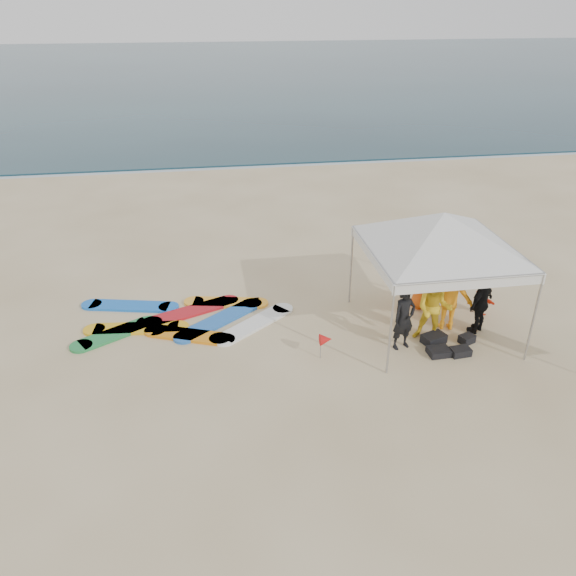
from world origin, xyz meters
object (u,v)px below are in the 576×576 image
at_px(person_seated, 483,299).
at_px(canopy_tent, 445,213).
at_px(person_yellow, 434,308).
at_px(person_black_a, 404,318).
at_px(person_black_b, 481,303).
at_px(marker_pennant, 326,340).
at_px(person_orange_b, 424,278).
at_px(surfboard_spread, 184,319).
at_px(person_orange_a, 450,295).

height_order(person_seated, canopy_tent, canopy_tent).
bearing_deg(canopy_tent, person_yellow, -110.30).
relative_size(person_black_a, person_black_b, 1.00).
height_order(person_seated, marker_pennant, person_seated).
distance_m(person_black_b, person_orange_b, 1.70).
xyz_separation_m(person_orange_b, marker_pennant, (-3.08, -1.99, -0.36)).
distance_m(person_yellow, surfboard_spread, 6.28).
height_order(person_orange_b, canopy_tent, canopy_tent).
relative_size(person_seated, surfboard_spread, 0.16).
xyz_separation_m(person_orange_a, marker_pennant, (-3.30, -0.86, -0.42)).
distance_m(person_yellow, person_orange_a, 0.80).
height_order(person_yellow, person_orange_a, person_orange_a).
bearing_deg(person_black_a, marker_pennant, 168.11).
bearing_deg(person_orange_b, person_black_b, 97.82).
bearing_deg(surfboard_spread, canopy_tent, -12.47).
relative_size(person_orange_b, marker_pennant, 2.69).
xyz_separation_m(person_black_a, person_orange_a, (1.41, 0.70, 0.12)).
bearing_deg(surfboard_spread, person_orange_a, -11.67).
bearing_deg(marker_pennant, person_black_b, 7.97).
height_order(person_seated, surfboard_spread, person_seated).
bearing_deg(person_yellow, surfboard_spread, -170.61).
bearing_deg(marker_pennant, person_black_a, 4.87).
bearing_deg(person_black_a, person_yellow, -3.31).
bearing_deg(person_orange_b, person_orange_a, 76.53).
xyz_separation_m(person_yellow, canopy_tent, (0.19, 0.51, 2.20)).
distance_m(person_yellow, person_seated, 2.14).
bearing_deg(person_black_a, person_black_b, -6.05).
height_order(person_orange_a, canopy_tent, canopy_tent).
relative_size(person_black_a, person_orange_a, 0.87).
bearing_deg(person_orange_b, person_seated, 132.53).
bearing_deg(person_seated, marker_pennant, 100.41).
relative_size(person_black_a, canopy_tent, 0.34).
relative_size(person_black_b, marker_pennant, 2.48).
xyz_separation_m(person_orange_a, person_black_b, (0.69, -0.30, -0.12)).
distance_m(person_black_a, person_orange_a, 1.58).
relative_size(person_orange_a, person_seated, 2.20).
distance_m(person_orange_b, person_seated, 1.61).
distance_m(person_yellow, marker_pennant, 2.73).
bearing_deg(person_black_a, surfboard_spread, 141.42).
distance_m(person_black_a, person_black_b, 2.14).
distance_m(person_black_b, person_seated, 1.05).
relative_size(person_seated, marker_pennant, 1.30).
distance_m(person_orange_a, person_black_b, 0.76).
relative_size(person_orange_a, surfboard_spread, 0.34).
xyz_separation_m(canopy_tent, marker_pennant, (-2.87, -0.86, -2.58)).
relative_size(person_orange_a, person_orange_b, 1.07).
bearing_deg(person_yellow, person_black_b, 35.85).
relative_size(person_black_a, surfboard_spread, 0.30).
bearing_deg(person_orange_a, person_yellow, 54.06).
xyz_separation_m(person_seated, surfboard_spread, (-7.75, 0.83, -0.38)).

